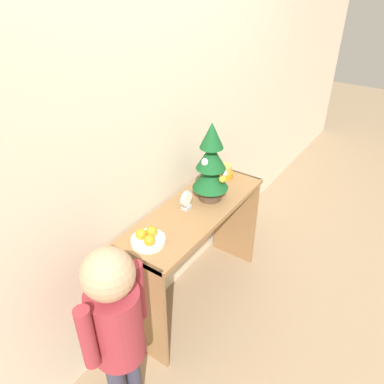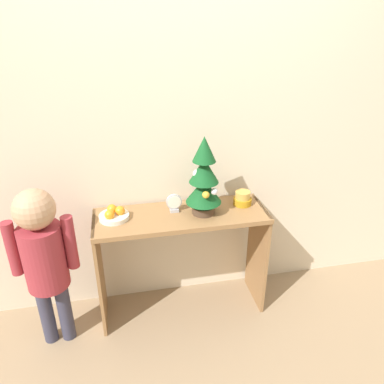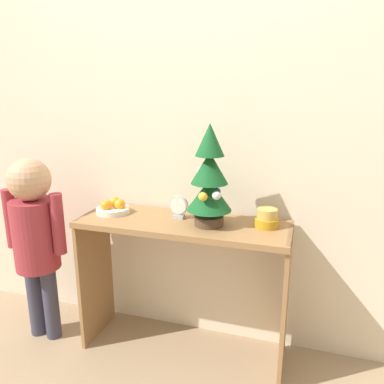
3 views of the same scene
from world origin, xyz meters
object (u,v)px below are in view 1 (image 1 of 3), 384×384
Objects in this scene: child_figure at (115,320)px; singing_bowl at (224,172)px; mini_tree at (211,164)px; fruit_bowl at (148,239)px; desk_clock at (187,200)px.

singing_bowl is at bearing 7.77° from child_figure.
child_figure is at bearing -173.55° from mini_tree.
fruit_bowl is 0.83m from singing_bowl.
mini_tree reaches higher than desk_clock.
child_figure is at bearing -160.25° from fruit_bowl.
desk_clock is (-0.45, -0.01, 0.02)m from singing_bowl.
desk_clock is at bearing -179.23° from singing_bowl.
singing_bowl is 1.26m from child_figure.
mini_tree is 1.03m from child_figure.
mini_tree is 0.59m from fruit_bowl.
fruit_bowl is 0.17× the size of child_figure.
child_figure is (-0.79, -0.16, -0.15)m from desk_clock.
mini_tree is 0.26m from desk_clock.
singing_bowl is at bearing 0.77° from desk_clock.
child_figure is (-1.24, -0.17, -0.13)m from singing_bowl.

